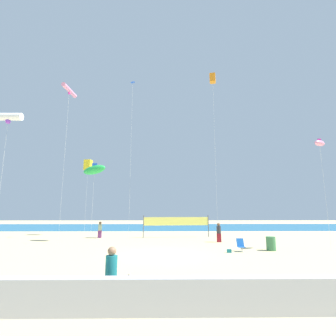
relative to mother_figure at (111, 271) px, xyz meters
name	(u,v)px	position (x,y,z in m)	size (l,w,h in m)	color
ground_plane	(161,255)	(1.54, 8.49, -0.90)	(120.00, 120.00, 0.00)	#D1BC89
ocean_band	(163,227)	(1.54, 37.49, -0.90)	(120.00, 20.00, 0.01)	#1E6B99
boardwalk_ledge	(157,296)	(1.54, -1.10, -0.41)	(28.00, 0.44, 0.99)	#B7B7BC
mother_figure	(111,271)	(0.00, 0.00, 0.00)	(0.38, 0.38, 1.68)	#7A3872
toddler_figure	(130,286)	(0.62, -0.03, -0.45)	(0.19, 0.19, 0.84)	maroon
beachgoer_charcoal_shirt	(219,232)	(6.84, 15.05, 0.03)	(0.40, 0.40, 1.75)	maroon
beachgoer_sage_shirt	(100,229)	(-5.23, 18.89, 0.02)	(0.39, 0.39, 1.71)	#7A3872
folding_beach_chair	(241,245)	(7.25, 9.75, -0.43)	(0.52, 0.65, 0.89)	#1959B2
trash_barrel	(271,244)	(9.58, 10.09, -0.41)	(0.67, 0.67, 0.98)	#3F7F4C
volleyball_net	(176,222)	(3.08, 19.34, 0.73)	(7.31, 0.87, 2.40)	#4C4C51
beach_handbag	(229,251)	(6.24, 9.18, -0.78)	(0.30, 0.15, 0.24)	#19727A
kite_orange_box	(213,79)	(7.28, 17.59, 17.03)	(0.80, 0.80, 18.50)	silver
kite_pink_tube	(69,91)	(-7.61, 14.04, 13.57)	(0.61, 2.51, 14.71)	silver
kite_green_inflatable	(94,170)	(-5.33, 16.01, 6.04)	(2.74, 1.66, 7.63)	silver
kite_white_tube	(9,117)	(-10.93, 10.57, 9.46)	(2.13, 0.64, 10.70)	silver
kite_yellow_box	(88,165)	(-7.85, 21.90, 7.61)	(0.93, 0.93, 9.17)	silver
kite_pink_inflatable	(320,143)	(14.34, 10.59, 7.37)	(1.43, 1.14, 8.65)	silver
kite_blue_diamond	(132,89)	(-2.05, 18.33, 16.09)	(0.63, 0.62, 17.98)	silver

